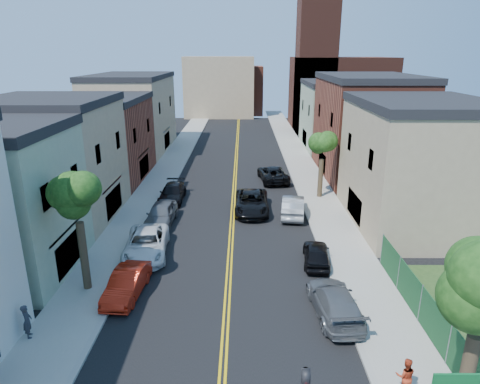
{
  "coord_description": "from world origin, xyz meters",
  "views": [
    {
      "loc": [
        0.82,
        -6.83,
        12.74
      ],
      "look_at": [
        0.61,
        25.59,
        2.0
      ],
      "focal_mm": 31.59,
      "sensor_mm": 36.0,
      "label": 1
    }
  ],
  "objects_px": {
    "grey_car_left": "(161,214)",
    "white_pickup": "(146,244)",
    "grey_car_right": "(335,302)",
    "black_suv_lane": "(252,202)",
    "black_car_left": "(172,193)",
    "red_sedan": "(127,284)",
    "dark_car_right_far": "(273,174)",
    "pedestrian_left": "(27,321)",
    "pedestrian_right": "(405,376)",
    "black_car_right": "(317,254)",
    "silver_car_right": "(293,206)"
  },
  "relations": [
    {
      "from": "red_sedan",
      "to": "black_car_right",
      "type": "bearing_deg",
      "value": 23.62
    },
    {
      "from": "black_suv_lane",
      "to": "pedestrian_left",
      "type": "height_order",
      "value": "pedestrian_left"
    },
    {
      "from": "pedestrian_left",
      "to": "red_sedan",
      "type": "bearing_deg",
      "value": -67.42
    },
    {
      "from": "red_sedan",
      "to": "black_car_left",
      "type": "xyz_separation_m",
      "value": [
        0.0,
        15.64,
        0.01
      ]
    },
    {
      "from": "grey_car_right",
      "to": "red_sedan",
      "type": "bearing_deg",
      "value": -12.97
    },
    {
      "from": "red_sedan",
      "to": "dark_car_right_far",
      "type": "bearing_deg",
      "value": 71.26
    },
    {
      "from": "pedestrian_left",
      "to": "black_car_right",
      "type": "bearing_deg",
      "value": -86.47
    },
    {
      "from": "black_car_right",
      "to": "silver_car_right",
      "type": "bearing_deg",
      "value": -80.09
    },
    {
      "from": "red_sedan",
      "to": "pedestrian_right",
      "type": "xyz_separation_m",
      "value": [
        12.6,
        -7.07,
        0.19
      ]
    },
    {
      "from": "white_pickup",
      "to": "dark_car_right_far",
      "type": "xyz_separation_m",
      "value": [
        9.46,
        17.0,
        -0.02
      ]
    },
    {
      "from": "pedestrian_left",
      "to": "pedestrian_right",
      "type": "xyz_separation_m",
      "value": [
        16.2,
        -3.29,
        -0.07
      ]
    },
    {
      "from": "grey_car_right",
      "to": "black_suv_lane",
      "type": "relative_size",
      "value": 0.87
    },
    {
      "from": "dark_car_right_far",
      "to": "black_suv_lane",
      "type": "bearing_deg",
      "value": 67.77
    },
    {
      "from": "grey_car_left",
      "to": "grey_car_right",
      "type": "relative_size",
      "value": 0.95
    },
    {
      "from": "white_pickup",
      "to": "black_car_right",
      "type": "distance_m",
      "value": 11.05
    },
    {
      "from": "silver_car_right",
      "to": "pedestrian_right",
      "type": "distance_m",
      "value": 19.28
    },
    {
      "from": "white_pickup",
      "to": "grey_car_right",
      "type": "height_order",
      "value": "white_pickup"
    },
    {
      "from": "red_sedan",
      "to": "dark_car_right_far",
      "type": "relative_size",
      "value": 0.77
    },
    {
      "from": "black_suv_lane",
      "to": "pedestrian_right",
      "type": "relative_size",
      "value": 3.88
    },
    {
      "from": "grey_car_left",
      "to": "black_suv_lane",
      "type": "bearing_deg",
      "value": 23.41
    },
    {
      "from": "red_sedan",
      "to": "dark_car_right_far",
      "type": "height_order",
      "value": "dark_car_right_far"
    },
    {
      "from": "grey_car_left",
      "to": "white_pickup",
      "type": "bearing_deg",
      "value": -87.77
    },
    {
      "from": "red_sedan",
      "to": "pedestrian_right",
      "type": "distance_m",
      "value": 14.45
    },
    {
      "from": "white_pickup",
      "to": "grey_car_left",
      "type": "height_order",
      "value": "grey_car_left"
    },
    {
      "from": "grey_car_left",
      "to": "black_car_left",
      "type": "xyz_separation_m",
      "value": [
        0.0,
        5.45,
        -0.1
      ]
    },
    {
      "from": "white_pickup",
      "to": "black_car_right",
      "type": "relative_size",
      "value": 1.45
    },
    {
      "from": "pedestrian_right",
      "to": "red_sedan",
      "type": "bearing_deg",
      "value": -17.63
    },
    {
      "from": "grey_car_left",
      "to": "red_sedan",
      "type": "bearing_deg",
      "value": -87.77
    },
    {
      "from": "red_sedan",
      "to": "black_car_right",
      "type": "xyz_separation_m",
      "value": [
        11.0,
        3.78,
        -0.04
      ]
    },
    {
      "from": "grey_car_right",
      "to": "black_car_right",
      "type": "bearing_deg",
      "value": -94.06
    },
    {
      "from": "pedestrian_left",
      "to": "pedestrian_right",
      "type": "bearing_deg",
      "value": -125.32
    },
    {
      "from": "red_sedan",
      "to": "black_suv_lane",
      "type": "distance_m",
      "value": 14.75
    },
    {
      "from": "dark_car_right_far",
      "to": "black_car_left",
      "type": "bearing_deg",
      "value": 25.99
    },
    {
      "from": "black_car_left",
      "to": "grey_car_right",
      "type": "distance_m",
      "value": 20.56
    },
    {
      "from": "grey_car_left",
      "to": "black_car_right",
      "type": "bearing_deg",
      "value": -28.04
    },
    {
      "from": "silver_car_right",
      "to": "pedestrian_right",
      "type": "xyz_separation_m",
      "value": [
        2.16,
        -19.15,
        0.1
      ]
    },
    {
      "from": "red_sedan",
      "to": "grey_car_left",
      "type": "height_order",
      "value": "grey_car_left"
    },
    {
      "from": "dark_car_right_far",
      "to": "black_suv_lane",
      "type": "xyz_separation_m",
      "value": [
        -2.38,
        -8.92,
        0.04
      ]
    },
    {
      "from": "grey_car_left",
      "to": "dark_car_right_far",
      "type": "height_order",
      "value": "grey_car_left"
    },
    {
      "from": "white_pickup",
      "to": "grey_car_right",
      "type": "bearing_deg",
      "value": -36.69
    },
    {
      "from": "pedestrian_left",
      "to": "white_pickup",
      "type": "bearing_deg",
      "value": -46.45
    },
    {
      "from": "grey_car_right",
      "to": "black_suv_lane",
      "type": "height_order",
      "value": "black_suv_lane"
    },
    {
      "from": "red_sedan",
      "to": "grey_car_right",
      "type": "xyz_separation_m",
      "value": [
        11.0,
        -1.72,
        0.03
      ]
    },
    {
      "from": "dark_car_right_far",
      "to": "grey_car_right",
      "type": "bearing_deg",
      "value": 86.41
    },
    {
      "from": "black_car_left",
      "to": "black_suv_lane",
      "type": "bearing_deg",
      "value": -20.71
    },
    {
      "from": "white_pickup",
      "to": "black_suv_lane",
      "type": "height_order",
      "value": "black_suv_lane"
    },
    {
      "from": "grey_car_right",
      "to": "black_suv_lane",
      "type": "distance_m",
      "value": 15.18
    },
    {
      "from": "grey_car_right",
      "to": "grey_car_left",
      "type": "bearing_deg",
      "value": -51.36
    },
    {
      "from": "black_car_left",
      "to": "pedestrian_left",
      "type": "bearing_deg",
      "value": -100.32
    },
    {
      "from": "grey_car_right",
      "to": "dark_car_right_far",
      "type": "xyz_separation_m",
      "value": [
        -1.54,
        23.58,
        0.04
      ]
    }
  ]
}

